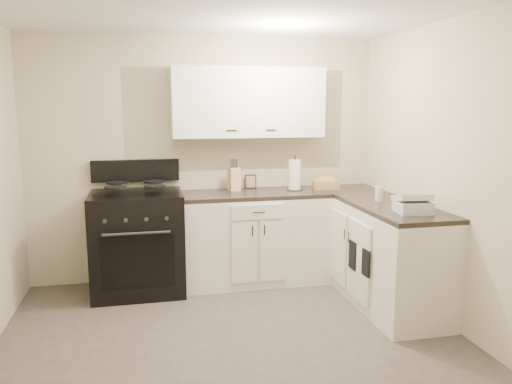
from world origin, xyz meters
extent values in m
plane|color=#473F38|center=(0.00, 0.00, 0.00)|extent=(3.60, 3.60, 0.00)
plane|color=beige|center=(0.00, 1.80, 1.25)|extent=(3.60, 0.00, 3.60)
plane|color=beige|center=(1.80, 0.00, 1.25)|extent=(0.00, 3.60, 3.60)
plane|color=beige|center=(0.00, -1.80, 1.25)|extent=(3.60, 0.00, 3.60)
cube|color=silver|center=(0.43, 1.50, 0.45)|extent=(1.55, 0.60, 0.90)
cube|color=silver|center=(1.50, 0.85, 0.45)|extent=(0.60, 1.90, 0.90)
cube|color=black|center=(0.43, 1.50, 0.92)|extent=(1.55, 0.60, 0.04)
cube|color=black|center=(1.50, 0.85, 0.92)|extent=(0.60, 1.90, 0.04)
cube|color=white|center=(0.43, 1.65, 1.84)|extent=(1.55, 0.30, 0.70)
cube|color=black|center=(-0.72, 1.48, 0.46)|extent=(0.87, 0.74, 1.05)
cube|color=#D6B784|center=(0.27, 1.63, 1.06)|extent=(0.13, 0.12, 0.24)
cylinder|color=white|center=(0.89, 1.54, 1.10)|extent=(0.14, 0.14, 0.32)
cube|color=black|center=(0.47, 1.74, 1.01)|extent=(0.12, 0.05, 0.15)
cube|color=#AC7C51|center=(1.24, 1.54, 0.98)|extent=(0.30, 0.23, 0.09)
cube|color=silver|center=(1.50, 0.23, 0.99)|extent=(0.29, 0.28, 0.10)
cylinder|color=silver|center=(1.48, 0.78, 1.01)|extent=(0.09, 0.09, 0.13)
cube|color=black|center=(1.18, 0.38, 0.49)|extent=(0.02, 0.13, 0.23)
cube|color=black|center=(1.18, 0.65, 0.48)|extent=(0.02, 0.15, 0.26)
camera|label=1|loc=(-0.62, -3.39, 1.79)|focal=35.00mm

